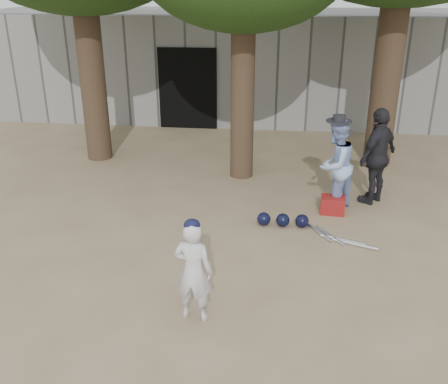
# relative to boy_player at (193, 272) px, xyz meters

# --- Properties ---
(ground) EXTENTS (70.00, 70.00, 0.00)m
(ground) POSITION_rel_boy_player_xyz_m (-0.44, 0.74, -0.65)
(ground) COLOR #937C5E
(ground) RESTS_ON ground
(boy_player) EXTENTS (0.51, 0.37, 1.30)m
(boy_player) POSITION_rel_boy_player_xyz_m (0.00, 0.00, 0.00)
(boy_player) COLOR silver
(boy_player) RESTS_ON ground
(spectator_blue) EXTENTS (0.99, 1.02, 1.66)m
(spectator_blue) POSITION_rel_boy_player_xyz_m (1.93, 3.45, 0.18)
(spectator_blue) COLOR #98B4EB
(spectator_blue) RESTS_ON ground
(spectator_dark) EXTENTS (1.01, 1.08, 1.79)m
(spectator_dark) POSITION_rel_boy_player_xyz_m (2.73, 3.85, 0.25)
(spectator_dark) COLOR black
(spectator_dark) RESTS_ON ground
(red_bag) EXTENTS (0.44, 0.35, 0.30)m
(red_bag) POSITION_rel_boy_player_xyz_m (1.94, 3.26, -0.50)
(red_bag) COLOR maroon
(red_bag) RESTS_ON ground
(back_building) EXTENTS (16.00, 5.24, 3.00)m
(back_building) POSITION_rel_boy_player_xyz_m (-0.44, 11.08, 0.85)
(back_building) COLOR gray
(back_building) RESTS_ON ground
(helmet_row) EXTENTS (0.87, 0.24, 0.23)m
(helmet_row) POSITION_rel_boy_player_xyz_m (1.06, 2.62, -0.53)
(helmet_row) COLOR black
(helmet_row) RESTS_ON ground
(bat_pile) EXTENTS (1.10, 0.83, 0.06)m
(bat_pile) POSITION_rel_boy_player_xyz_m (1.92, 2.24, -0.62)
(bat_pile) COLOR silver
(bat_pile) RESTS_ON ground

